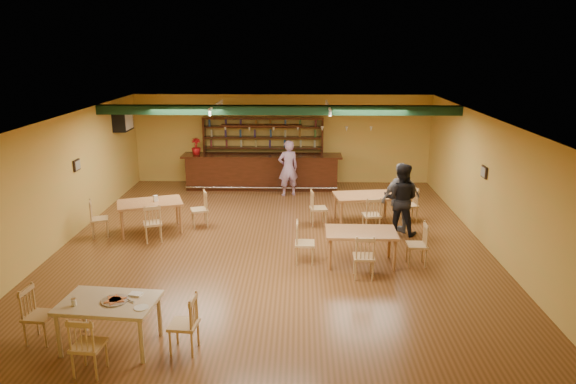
{
  "coord_description": "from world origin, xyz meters",
  "views": [
    {
      "loc": [
        0.62,
        -11.73,
        4.61
      ],
      "look_at": [
        0.32,
        0.6,
        1.15
      ],
      "focal_mm": 32.91,
      "sensor_mm": 36.0,
      "label": 1
    }
  ],
  "objects_px": {
    "dining_table_a": "(151,217)",
    "near_table": "(111,324)",
    "patron_right_a": "(401,199)",
    "dining_table_d": "(360,247)",
    "patron_bar": "(288,168)",
    "bar_counter": "(262,172)",
    "dining_table_b": "(364,209)"
  },
  "relations": [
    {
      "from": "dining_table_a",
      "to": "near_table",
      "type": "relative_size",
      "value": 1.08
    },
    {
      "from": "dining_table_a",
      "to": "patron_right_a",
      "type": "xyz_separation_m",
      "value": [
        6.29,
        -0.02,
        0.51
      ]
    },
    {
      "from": "dining_table_d",
      "to": "near_table",
      "type": "distance_m",
      "value": 5.43
    },
    {
      "from": "patron_bar",
      "to": "patron_right_a",
      "type": "height_order",
      "value": "patron_right_a"
    },
    {
      "from": "bar_counter",
      "to": "dining_table_d",
      "type": "xyz_separation_m",
      "value": [
        2.57,
        -6.2,
        -0.19
      ]
    },
    {
      "from": "dining_table_b",
      "to": "patron_bar",
      "type": "height_order",
      "value": "patron_bar"
    },
    {
      "from": "dining_table_b",
      "to": "bar_counter",
      "type": "bearing_deg",
      "value": 122.26
    },
    {
      "from": "dining_table_d",
      "to": "patron_right_a",
      "type": "bearing_deg",
      "value": 59.28
    },
    {
      "from": "bar_counter",
      "to": "dining_table_a",
      "type": "distance_m",
      "value": 4.95
    },
    {
      "from": "patron_bar",
      "to": "dining_table_d",
      "type": "bearing_deg",
      "value": 89.09
    },
    {
      "from": "bar_counter",
      "to": "dining_table_b",
      "type": "bearing_deg",
      "value": -49.54
    },
    {
      "from": "dining_table_b",
      "to": "near_table",
      "type": "relative_size",
      "value": 1.07
    },
    {
      "from": "patron_right_a",
      "to": "dining_table_b",
      "type": "bearing_deg",
      "value": -26.21
    },
    {
      "from": "dining_table_a",
      "to": "dining_table_b",
      "type": "relative_size",
      "value": 1.0
    },
    {
      "from": "dining_table_b",
      "to": "dining_table_d",
      "type": "relative_size",
      "value": 1.04
    },
    {
      "from": "near_table",
      "to": "patron_right_a",
      "type": "relative_size",
      "value": 0.81
    },
    {
      "from": "patron_right_a",
      "to": "patron_bar",
      "type": "bearing_deg",
      "value": -31.28
    },
    {
      "from": "dining_table_a",
      "to": "dining_table_d",
      "type": "xyz_separation_m",
      "value": [
        5.1,
        -1.95,
        -0.02
      ]
    },
    {
      "from": "bar_counter",
      "to": "dining_table_d",
      "type": "distance_m",
      "value": 6.71
    },
    {
      "from": "bar_counter",
      "to": "dining_table_b",
      "type": "distance_m",
      "value": 4.56
    },
    {
      "from": "near_table",
      "to": "patron_bar",
      "type": "height_order",
      "value": "patron_bar"
    },
    {
      "from": "dining_table_d",
      "to": "dining_table_a",
      "type": "bearing_deg",
      "value": 159.97
    },
    {
      "from": "dining_table_d",
      "to": "patron_bar",
      "type": "relative_size",
      "value": 0.86
    },
    {
      "from": "dining_table_b",
      "to": "patron_right_a",
      "type": "relative_size",
      "value": 0.86
    },
    {
      "from": "dining_table_a",
      "to": "dining_table_b",
      "type": "bearing_deg",
      "value": -11.31
    },
    {
      "from": "bar_counter",
      "to": "patron_right_a",
      "type": "height_order",
      "value": "patron_right_a"
    },
    {
      "from": "dining_table_a",
      "to": "patron_bar",
      "type": "height_order",
      "value": "patron_bar"
    },
    {
      "from": "dining_table_b",
      "to": "patron_right_a",
      "type": "distance_m",
      "value": 1.24
    },
    {
      "from": "dining_table_b",
      "to": "dining_table_d",
      "type": "distance_m",
      "value": 2.76
    },
    {
      "from": "patron_bar",
      "to": "dining_table_a",
      "type": "bearing_deg",
      "value": 26.67
    },
    {
      "from": "bar_counter",
      "to": "near_table",
      "type": "distance_m",
      "value": 9.7
    },
    {
      "from": "dining_table_b",
      "to": "near_table",
      "type": "bearing_deg",
      "value": -135.66
    }
  ]
}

